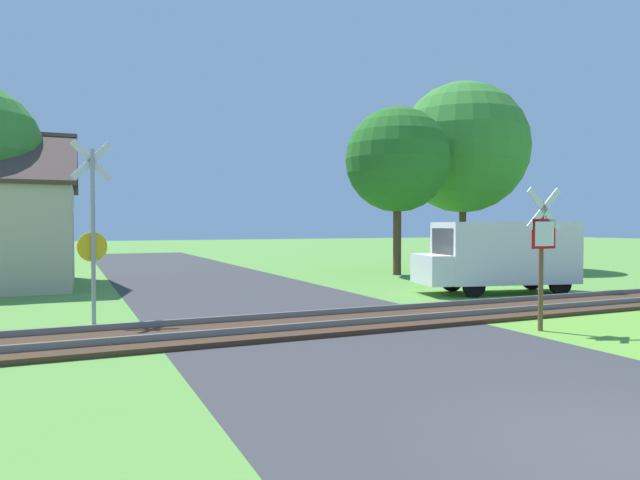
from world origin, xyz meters
TOP-DOWN VIEW (x-y plane):
  - ground_plane at (0.00, 0.00)m, footprint 160.00×160.00m
  - road_asphalt at (0.00, 2.00)m, footprint 6.79×80.00m
  - rail_track at (0.00, 7.45)m, footprint 60.00×2.60m
  - stop_sign_near at (3.88, 5.04)m, footprint 0.88×0.15m
  - crossing_sign_far at (-4.35, 9.64)m, footprint 0.85×0.26m
  - tree_far at (13.37, 19.66)m, footprint 6.52×6.52m
  - tree_right at (8.17, 17.47)m, footprint 4.50×4.50m
  - mail_truck at (7.57, 10.43)m, footprint 5.19×2.88m

SIDE VIEW (x-z plane):
  - ground_plane at x=0.00m, z-range 0.00..0.00m
  - road_asphalt at x=0.00m, z-range 0.00..0.01m
  - rail_track at x=0.00m, z-range -0.05..0.17m
  - mail_truck at x=7.57m, z-range 0.12..2.36m
  - stop_sign_near at x=3.88m, z-range 0.26..3.16m
  - crossing_sign_far at x=-4.35m, z-range 0.15..4.12m
  - tree_right at x=8.17m, z-range 1.34..8.56m
  - tree_far at x=13.37m, z-range 1.38..10.68m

